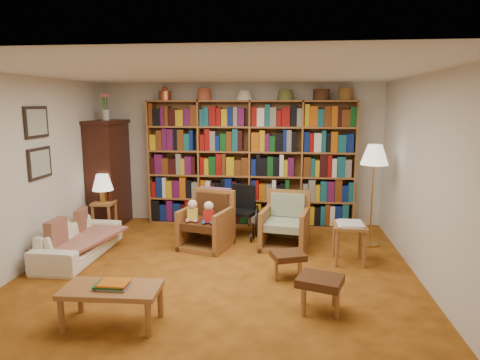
# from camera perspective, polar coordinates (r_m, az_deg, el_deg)

# --- Properties ---
(floor) EXTENTS (5.00, 5.00, 0.00)m
(floor) POSITION_cam_1_polar(r_m,az_deg,el_deg) (5.59, -2.94, -12.40)
(floor) COLOR #A55A19
(floor) RESTS_ON ground
(ceiling) EXTENTS (5.00, 5.00, 0.00)m
(ceiling) POSITION_cam_1_polar(r_m,az_deg,el_deg) (5.17, -3.20, 14.09)
(ceiling) COLOR silver
(ceiling) RESTS_ON wall_back
(wall_back) EXTENTS (5.00, 0.00, 5.00)m
(wall_back) POSITION_cam_1_polar(r_m,az_deg,el_deg) (7.69, -0.04, 3.50)
(wall_back) COLOR silver
(wall_back) RESTS_ON floor
(wall_front) EXTENTS (5.00, 0.00, 5.00)m
(wall_front) POSITION_cam_1_polar(r_m,az_deg,el_deg) (2.87, -11.26, -8.22)
(wall_front) COLOR silver
(wall_front) RESTS_ON floor
(wall_left) EXTENTS (0.00, 5.00, 5.00)m
(wall_left) POSITION_cam_1_polar(r_m,az_deg,el_deg) (6.16, -26.68, 0.73)
(wall_left) COLOR silver
(wall_left) RESTS_ON floor
(wall_right) EXTENTS (0.00, 5.00, 5.00)m
(wall_right) POSITION_cam_1_polar(r_m,az_deg,el_deg) (5.43, 23.96, -0.20)
(wall_right) COLOR silver
(wall_right) RESTS_ON floor
(bookshelf) EXTENTS (3.60, 0.30, 2.42)m
(bookshelf) POSITION_cam_1_polar(r_m,az_deg,el_deg) (7.51, 1.33, 2.72)
(bookshelf) COLOR olive
(bookshelf) RESTS_ON floor
(curio_cabinet) EXTENTS (0.50, 0.95, 2.40)m
(curio_cabinet) POSITION_cam_1_polar(r_m,az_deg,el_deg) (7.83, -17.10, 0.98)
(curio_cabinet) COLOR #36170E
(curio_cabinet) RESTS_ON floor
(framed_pictures) EXTENTS (0.03, 0.52, 0.97)m
(framed_pictures) POSITION_cam_1_polar(r_m,az_deg,el_deg) (6.36, -25.33, 4.51)
(framed_pictures) COLOR black
(framed_pictures) RESTS_ON wall_left
(sofa) EXTENTS (1.60, 0.63, 0.47)m
(sofa) POSITION_cam_1_polar(r_m,az_deg,el_deg) (6.50, -20.66, -7.60)
(sofa) COLOR #F2EBCE
(sofa) RESTS_ON floor
(sofa_throw) EXTENTS (0.92, 1.40, 0.04)m
(sofa_throw) POSITION_cam_1_polar(r_m,az_deg,el_deg) (6.46, -20.30, -7.07)
(sofa_throw) COLOR #C7B491
(sofa_throw) RESTS_ON sofa
(cushion_left) EXTENTS (0.17, 0.36, 0.35)m
(cushion_left) POSITION_cam_1_polar(r_m,az_deg,el_deg) (6.80, -20.43, -4.92)
(cushion_left) COLOR maroon
(cushion_left) RESTS_ON sofa
(cushion_right) EXTENTS (0.13, 0.38, 0.38)m
(cushion_right) POSITION_cam_1_polar(r_m,az_deg,el_deg) (6.21, -23.32, -6.53)
(cushion_right) COLOR maroon
(cushion_right) RESTS_ON sofa
(side_table_lamp) EXTENTS (0.38, 0.38, 0.54)m
(side_table_lamp) POSITION_cam_1_polar(r_m,az_deg,el_deg) (7.45, -17.66, -3.99)
(side_table_lamp) COLOR olive
(side_table_lamp) RESTS_ON floor
(table_lamp) EXTENTS (0.34, 0.34, 0.47)m
(table_lamp) POSITION_cam_1_polar(r_m,az_deg,el_deg) (7.35, -17.86, -0.41)
(table_lamp) COLOR #B6843A
(table_lamp) RESTS_ON side_table_lamp
(armchair_leather) EXTENTS (0.86, 0.87, 0.86)m
(armchair_leather) POSITION_cam_1_polar(r_m,az_deg,el_deg) (6.54, -4.41, -5.75)
(armchair_leather) COLOR olive
(armchair_leather) RESTS_ON floor
(armchair_sage) EXTENTS (0.78, 0.80, 0.83)m
(armchair_sage) POSITION_cam_1_polar(r_m,az_deg,el_deg) (6.54, 5.97, -6.11)
(armchair_sage) COLOR olive
(armchair_sage) RESTS_ON floor
(wheelchair) EXTENTS (0.51, 0.66, 0.83)m
(wheelchair) POSITION_cam_1_polar(r_m,az_deg,el_deg) (7.01, 0.43, -4.43)
(wheelchair) COLOR black
(wheelchair) RESTS_ON floor
(floor_lamp) EXTENTS (0.41, 0.41, 1.55)m
(floor_lamp) POSITION_cam_1_polar(r_m,az_deg,el_deg) (6.64, 17.49, 2.70)
(floor_lamp) COLOR #B6843A
(floor_lamp) RESTS_ON floor
(side_table_papers) EXTENTS (0.45, 0.45, 0.57)m
(side_table_papers) POSITION_cam_1_polar(r_m,az_deg,el_deg) (6.00, 14.40, -6.67)
(side_table_papers) COLOR olive
(side_table_papers) RESTS_ON floor
(footstool_a) EXTENTS (0.48, 0.44, 0.33)m
(footstool_a) POSITION_cam_1_polar(r_m,az_deg,el_deg) (5.40, 6.45, -10.21)
(footstool_a) COLOR #442812
(footstool_a) RESTS_ON floor
(footstool_b) EXTENTS (0.54, 0.50, 0.38)m
(footstool_b) POSITION_cam_1_polar(r_m,az_deg,el_deg) (4.64, 10.62, -13.37)
(footstool_b) COLOR #442812
(footstool_b) RESTS_ON floor
(coffee_table) EXTENTS (0.96, 0.51, 0.44)m
(coffee_table) POSITION_cam_1_polar(r_m,az_deg,el_deg) (4.48, -16.76, -14.09)
(coffee_table) COLOR olive
(coffee_table) RESTS_ON floor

